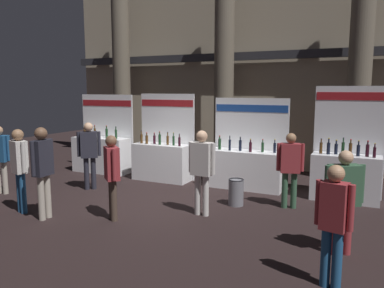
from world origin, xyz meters
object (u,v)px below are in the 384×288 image
object	(u,v)px
exhibitor_booth_2	(247,166)
visitor_7	(334,218)
visitor_9	(89,149)
visitor_1	(290,164)
visitor_5	(202,165)
exhibitor_booth_0	(102,152)
exhibitor_booth_3	(346,172)
visitor_3	(43,165)
trash_bin	(236,192)
exhibitor_booth_1	(162,158)
visitor_2	(0,154)
visitor_6	(344,193)
visitor_4	(112,170)
visitor_8	(20,164)

from	to	relation	value
exhibitor_booth_2	visitor_7	bearing A→B (deg)	-60.02
visitor_7	visitor_9	world-z (taller)	visitor_9
visitor_1	visitor_5	xyz separation A→B (m)	(-1.47, -1.21, 0.07)
exhibitor_booth_0	visitor_9	size ratio (longest dim) A/B	1.38
exhibitor_booth_2	exhibitor_booth_3	size ratio (longest dim) A/B	0.88
exhibitor_booth_0	visitor_3	xyz separation A→B (m)	(1.70, -3.85, 0.44)
exhibitor_booth_0	trash_bin	distance (m)	4.97
exhibitor_booth_1	visitor_3	size ratio (longest dim) A/B	1.32
exhibitor_booth_0	exhibitor_booth_2	distance (m)	4.50
exhibitor_booth_3	visitor_2	distance (m)	8.02
visitor_6	visitor_1	bearing A→B (deg)	88.70
visitor_2	visitor_4	world-z (taller)	visitor_4
visitor_1	visitor_2	bearing A→B (deg)	-1.48
visitor_1	visitor_8	xyz separation A→B (m)	(-4.81, -2.64, 0.06)
visitor_3	visitor_4	world-z (taller)	visitor_3
visitor_5	visitor_9	world-z (taller)	visitor_5
trash_bin	visitor_7	size ratio (longest dim) A/B	0.37
visitor_2	visitor_6	bearing A→B (deg)	168.05
visitor_1	visitor_2	world-z (taller)	visitor_2
visitor_5	exhibitor_booth_3	bearing A→B (deg)	-133.62
exhibitor_booth_3	visitor_4	xyz separation A→B (m)	(-3.91, -3.32, 0.33)
visitor_3	trash_bin	bearing A→B (deg)	-55.65
visitor_6	visitor_9	distance (m)	6.11
exhibitor_booth_3	visitor_7	distance (m)	4.21
visitor_3	visitor_9	distance (m)	2.21
visitor_1	visitor_8	world-z (taller)	visitor_8
exhibitor_booth_1	visitor_1	xyz separation A→B (m)	(3.66, -1.04, 0.34)
visitor_6	visitor_2	bearing A→B (deg)	146.78
visitor_2	visitor_5	bearing A→B (deg)	176.18
visitor_4	visitor_7	bearing A→B (deg)	-150.93
visitor_9	exhibitor_booth_3	bearing A→B (deg)	-22.28
exhibitor_booth_2	visitor_2	world-z (taller)	exhibitor_booth_2
exhibitor_booth_0	visitor_5	bearing A→B (deg)	-28.44
visitor_4	visitor_9	bearing A→B (deg)	1.65
visitor_1	exhibitor_booth_2	bearing A→B (deg)	-59.64
exhibitor_booth_2	exhibitor_booth_3	bearing A→B (deg)	-1.24
visitor_7	visitor_4	bearing A→B (deg)	0.49
visitor_1	visitor_2	size ratio (longest dim) A/B	0.98
exhibitor_booth_0	visitor_6	size ratio (longest dim) A/B	1.45
visitor_4	visitor_5	xyz separation A→B (m)	(1.42, 0.97, 0.05)
exhibitor_booth_0	visitor_1	world-z (taller)	exhibitor_booth_0
trash_bin	visitor_6	distance (m)	2.87
visitor_3	visitor_8	size ratio (longest dim) A/B	1.04
exhibitor_booth_1	exhibitor_booth_2	size ratio (longest dim) A/B	1.04
visitor_2	visitor_3	distance (m)	2.48
exhibitor_booth_1	exhibitor_booth_2	world-z (taller)	exhibitor_booth_1
exhibitor_booth_2	visitor_3	bearing A→B (deg)	-125.65
visitor_7	visitor_9	xyz separation A→B (m)	(-5.93, 2.45, 0.10)
visitor_2	visitor_7	distance (m)	7.66
exhibitor_booth_2	visitor_8	bearing A→B (deg)	-132.52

